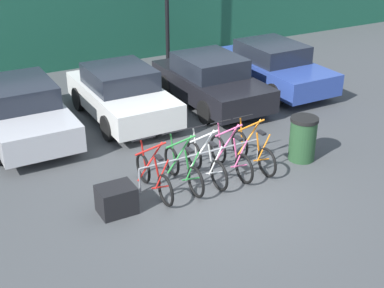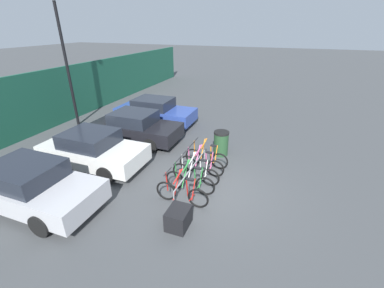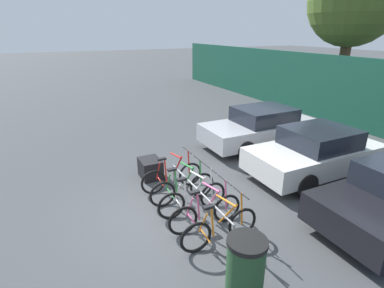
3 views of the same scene
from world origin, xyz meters
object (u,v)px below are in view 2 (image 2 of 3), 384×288
(car_blue, at_px, (155,111))
(bicycle_green, at_px, (190,182))
(bicycle_red, at_px, (182,193))
(bike_rack, at_px, (191,170))
(trash_bin, at_px, (221,143))
(car_white, at_px, (93,150))
(cargo_crate, at_px, (178,218))
(car_silver, at_px, (30,186))
(bicycle_orange, at_px, (206,158))
(bicycle_pink, at_px, (201,165))
(bicycle_white, at_px, (196,173))
(car_black, at_px, (136,127))
(lamp_post, at_px, (65,58))

(car_blue, bearing_deg, bicycle_green, -142.56)
(bicycle_red, height_order, car_blue, car_blue)
(bike_rack, xyz_separation_m, trash_bin, (2.39, -0.41, 0.04))
(bike_rack, height_order, bicycle_green, bicycle_green)
(car_white, height_order, cargo_crate, car_white)
(cargo_crate, bearing_deg, bicycle_green, 10.34)
(car_silver, xyz_separation_m, trash_bin, (5.23, -4.42, -0.17))
(bicycle_orange, bearing_deg, bicycle_pink, 176.06)
(car_blue, bearing_deg, bike_rack, -140.62)
(bicycle_orange, distance_m, car_silver, 5.81)
(bicycle_red, height_order, trash_bin, bicycle_red)
(trash_bin, bearing_deg, bicycle_pink, 171.64)
(bicycle_white, distance_m, car_blue, 6.27)
(bicycle_red, bearing_deg, cargo_crate, -164.45)
(car_black, xyz_separation_m, lamp_post, (0.73, 4.17, 2.78))
(bicycle_orange, distance_m, car_black, 3.99)
(bicycle_orange, bearing_deg, lamp_post, 72.65)
(car_silver, xyz_separation_m, cargo_crate, (0.70, -4.45, -0.42))
(bicycle_green, distance_m, lamp_post, 9.30)
(cargo_crate, bearing_deg, car_white, 66.32)
(car_white, height_order, car_blue, same)
(bicycle_green, relative_size, bicycle_pink, 1.00)
(bicycle_orange, distance_m, car_white, 4.31)
(bicycle_green, height_order, car_silver, car_silver)
(car_white, distance_m, car_blue, 5.01)
(bike_rack, bearing_deg, bicycle_orange, -6.99)
(bicycle_orange, height_order, car_blue, car_blue)
(trash_bin, bearing_deg, car_white, 121.43)
(bicycle_red, relative_size, bicycle_pink, 1.00)
(bicycle_red, distance_m, cargo_crate, 0.98)
(bike_rack, height_order, lamp_post, lamp_post)
(bicycle_pink, height_order, trash_bin, bicycle_pink)
(bike_rack, relative_size, trash_bin, 2.88)
(bike_rack, distance_m, car_black, 4.36)
(bicycle_green, relative_size, lamp_post, 0.27)
(bicycle_green, distance_m, cargo_crate, 1.63)
(trash_bin, xyz_separation_m, cargo_crate, (-4.54, -0.03, -0.24))
(bicycle_red, height_order, cargo_crate, bicycle_red)
(bike_rack, relative_size, lamp_post, 0.48)
(bike_rack, height_order, car_white, car_white)
(bicycle_orange, bearing_deg, car_blue, 44.87)
(bicycle_white, distance_m, bicycle_pink, 0.62)
(car_white, bearing_deg, bicycle_red, -103.54)
(bicycle_orange, height_order, car_silver, car_silver)
(bicycle_green, height_order, bicycle_orange, same)
(trash_bin, bearing_deg, bike_rack, 170.32)
(bicycle_red, bearing_deg, car_black, 44.64)
(car_black, bearing_deg, bike_rack, -123.13)
(bike_rack, bearing_deg, trash_bin, -9.68)
(bicycle_pink, bearing_deg, cargo_crate, -177.16)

